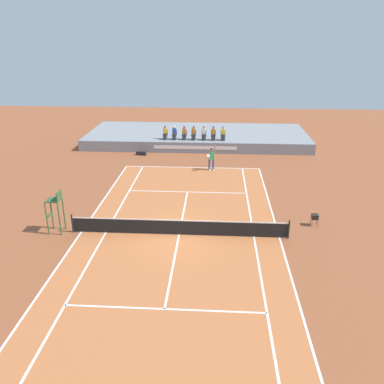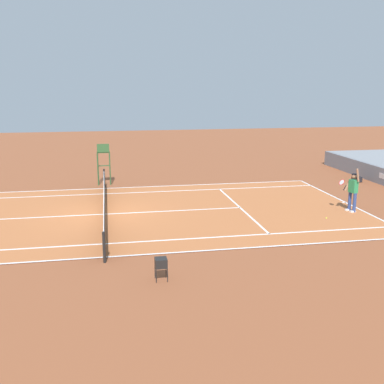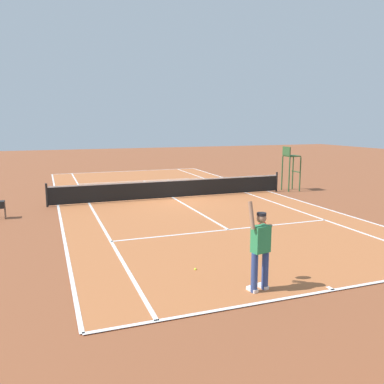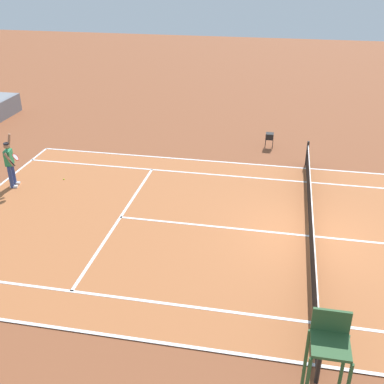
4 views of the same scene
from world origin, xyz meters
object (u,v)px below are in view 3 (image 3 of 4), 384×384
Objects in this scene: tennis_ball at (195,269)px; ball_hopper at (0,204)px; tennis_player at (260,249)px; umpire_chair at (290,163)px.

ball_hopper is (5.22, -7.95, 0.54)m from tennis_ball.
ball_hopper is at bearing -57.54° from tennis_player.
tennis_player is 0.85× the size of umpire_chair.
tennis_ball is at bearing 46.16° from umpire_chair.
ball_hopper is at bearing 6.63° from umpire_chair.
umpire_chair is at bearing -126.44° from tennis_player.
umpire_chair is (-8.35, -11.31, 0.56)m from tennis_player.
ball_hopper is at bearing -56.69° from tennis_ball.
tennis_ball is 9.53m from ball_hopper.
tennis_player is at bearing 122.46° from ball_hopper.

